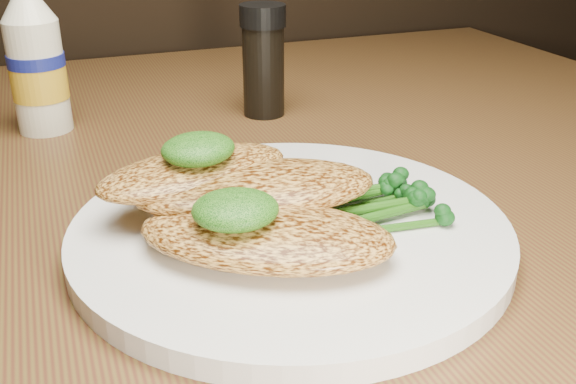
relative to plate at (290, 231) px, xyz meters
name	(u,v)px	position (x,y,z in m)	size (l,w,h in m)	color
plate	(290,231)	(0.00, 0.00, 0.00)	(0.30, 0.30, 0.02)	white
chicken_front	(266,235)	(-0.03, -0.03, 0.02)	(0.16, 0.09, 0.03)	gold
chicken_mid	(256,188)	(-0.02, 0.02, 0.03)	(0.17, 0.08, 0.03)	gold
chicken_back	(194,172)	(-0.05, 0.04, 0.04)	(0.14, 0.07, 0.02)	gold
pesto_front	(235,209)	(-0.05, -0.03, 0.04)	(0.05, 0.05, 0.02)	#0B3708
pesto_back	(198,149)	(-0.05, 0.04, 0.05)	(0.05, 0.05, 0.02)	#0B3708
broccolini_bundle	(352,199)	(0.04, -0.01, 0.02)	(0.15, 0.12, 0.02)	#235813
mayo_bottle	(35,55)	(-0.15, 0.30, 0.07)	(0.05, 0.05, 0.15)	white
pepper_grinder	(263,61)	(0.07, 0.27, 0.05)	(0.05, 0.05, 0.11)	black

